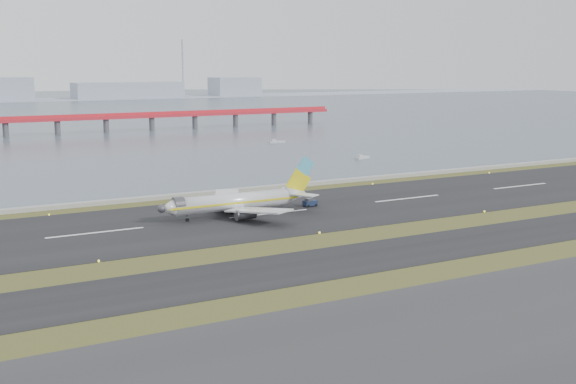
% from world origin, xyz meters
% --- Properties ---
extents(ground, '(1000.00, 1000.00, 0.00)m').
position_xyz_m(ground, '(0.00, 0.00, 0.00)').
color(ground, '#334217').
rests_on(ground, ground).
extents(apron_strip, '(1000.00, 50.00, 0.10)m').
position_xyz_m(apron_strip, '(0.00, -55.00, 0.05)').
color(apron_strip, '#2A2A2C').
rests_on(apron_strip, ground).
extents(taxiway_strip, '(1000.00, 18.00, 0.10)m').
position_xyz_m(taxiway_strip, '(0.00, -12.00, 0.05)').
color(taxiway_strip, black).
rests_on(taxiway_strip, ground).
extents(runway_strip, '(1000.00, 45.00, 0.10)m').
position_xyz_m(runway_strip, '(0.00, 30.00, 0.05)').
color(runway_strip, black).
rests_on(runway_strip, ground).
extents(seawall, '(1000.00, 2.50, 1.00)m').
position_xyz_m(seawall, '(0.00, 60.00, 0.50)').
color(seawall, gray).
rests_on(seawall, ground).
extents(bay_water, '(1400.00, 800.00, 1.30)m').
position_xyz_m(bay_water, '(0.00, 460.00, 0.00)').
color(bay_water, '#414D5C').
rests_on(bay_water, ground).
extents(red_pier, '(260.00, 5.00, 10.20)m').
position_xyz_m(red_pier, '(20.00, 250.00, 7.28)').
color(red_pier, red).
rests_on(red_pier, ground).
extents(airliner, '(38.52, 32.89, 12.80)m').
position_xyz_m(airliner, '(-7.13, 31.10, 3.46)').
color(airliner, silver).
rests_on(airliner, ground).
extents(pushback_tug, '(3.39, 2.15, 2.09)m').
position_xyz_m(pushback_tug, '(12.68, 33.04, 1.02)').
color(pushback_tug, '#16213D').
rests_on(pushback_tug, ground).
extents(workboat_near, '(6.96, 4.04, 1.61)m').
position_xyz_m(workboat_near, '(74.99, 101.67, 0.51)').
color(workboat_near, '#B5B6BA').
rests_on(workboat_near, ground).
extents(workboat_far, '(7.39, 3.29, 1.73)m').
position_xyz_m(workboat_far, '(72.86, 164.71, 0.55)').
color(workboat_far, '#B5B6BA').
rests_on(workboat_far, ground).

